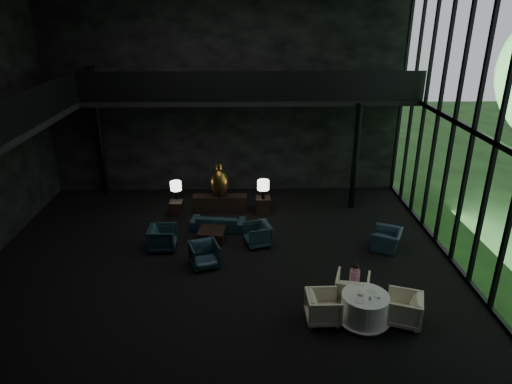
{
  "coord_description": "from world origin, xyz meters",
  "views": [
    {
      "loc": [
        0.77,
        -11.91,
        7.11
      ],
      "look_at": [
        1.06,
        0.5,
        2.08
      ],
      "focal_mm": 32.0,
      "sensor_mm": 36.0,
      "label": 1
    }
  ],
  "objects_px": {
    "side_table_right": "(263,205)",
    "dining_chair_north": "(352,286)",
    "table_lamp_left": "(176,187)",
    "child": "(355,274)",
    "bronze_urn": "(219,182)",
    "side_table_left": "(176,208)",
    "console": "(220,204)",
    "coffee_table": "(212,235)",
    "dining_chair_east": "(404,307)",
    "dining_chair_west": "(323,305)",
    "lounge_armchair_west": "(163,236)",
    "sofa": "(218,221)",
    "table_lamp_right": "(263,186)",
    "lounge_armchair_east": "(257,233)",
    "window_armchair": "(387,238)",
    "dining_table": "(364,310)",
    "lounge_armchair_south": "(204,253)"
  },
  "relations": [
    {
      "from": "side_table_right",
      "to": "dining_chair_north",
      "type": "xyz_separation_m",
      "value": [
        2.09,
        -5.63,
        0.18
      ]
    },
    {
      "from": "table_lamp_left",
      "to": "child",
      "type": "height_order",
      "value": "table_lamp_left"
    },
    {
      "from": "bronze_urn",
      "to": "side_table_left",
      "type": "bearing_deg",
      "value": -170.84
    },
    {
      "from": "console",
      "to": "table_lamp_left",
      "type": "height_order",
      "value": "table_lamp_left"
    },
    {
      "from": "coffee_table",
      "to": "dining_chair_east",
      "type": "bearing_deg",
      "value": -41.52
    },
    {
      "from": "bronze_urn",
      "to": "table_lamp_left",
      "type": "relative_size",
      "value": 1.83
    },
    {
      "from": "dining_chair_west",
      "to": "coffee_table",
      "type": "bearing_deg",
      "value": 34.36
    },
    {
      "from": "bronze_urn",
      "to": "lounge_armchair_west",
      "type": "bearing_deg",
      "value": -120.18
    },
    {
      "from": "sofa",
      "to": "child",
      "type": "xyz_separation_m",
      "value": [
        3.77,
        -4.08,
        0.41
      ]
    },
    {
      "from": "coffee_table",
      "to": "sofa",
      "type": "bearing_deg",
      "value": 77.99
    },
    {
      "from": "table_lamp_right",
      "to": "lounge_armchair_west",
      "type": "bearing_deg",
      "value": -141.38
    },
    {
      "from": "bronze_urn",
      "to": "dining_chair_north",
      "type": "bearing_deg",
      "value": -57.29
    },
    {
      "from": "bronze_urn",
      "to": "dining_chair_east",
      "type": "relative_size",
      "value": 1.39
    },
    {
      "from": "lounge_armchair_east",
      "to": "child",
      "type": "xyz_separation_m",
      "value": [
        2.45,
        -2.94,
        0.32
      ]
    },
    {
      "from": "bronze_urn",
      "to": "coffee_table",
      "type": "bearing_deg",
      "value": -94.06
    },
    {
      "from": "dining_chair_east",
      "to": "table_lamp_left",
      "type": "bearing_deg",
      "value": -116.27
    },
    {
      "from": "coffee_table",
      "to": "lounge_armchair_west",
      "type": "bearing_deg",
      "value": -159.24
    },
    {
      "from": "console",
      "to": "dining_chair_north",
      "type": "xyz_separation_m",
      "value": [
        3.69,
        -5.73,
        0.15
      ]
    },
    {
      "from": "window_armchair",
      "to": "dining_table",
      "type": "height_order",
      "value": "window_armchair"
    },
    {
      "from": "lounge_armchair_west",
      "to": "dining_chair_west",
      "type": "xyz_separation_m",
      "value": [
        4.48,
        -3.66,
        -0.02
      ]
    },
    {
      "from": "console",
      "to": "dining_table",
      "type": "xyz_separation_m",
      "value": [
        3.81,
        -6.56,
        0.01
      ]
    },
    {
      "from": "lounge_armchair_east",
      "to": "sofa",
      "type": "bearing_deg",
      "value": -146.72
    },
    {
      "from": "lounge_armchair_east",
      "to": "dining_table",
      "type": "distance_m",
      "value": 4.65
    },
    {
      "from": "side_table_left",
      "to": "table_lamp_left",
      "type": "distance_m",
      "value": 0.79
    },
    {
      "from": "lounge_armchair_east",
      "to": "coffee_table",
      "type": "height_order",
      "value": "lounge_armchair_east"
    },
    {
      "from": "dining_chair_west",
      "to": "table_lamp_right",
      "type": "bearing_deg",
      "value": 10.2
    },
    {
      "from": "coffee_table",
      "to": "side_table_left",
      "type": "bearing_deg",
      "value": 125.41
    },
    {
      "from": "dining_chair_east",
      "to": "bronze_urn",
      "type": "bearing_deg",
      "value": -124.48
    },
    {
      "from": "dining_chair_east",
      "to": "child",
      "type": "height_order",
      "value": "child"
    },
    {
      "from": "sofa",
      "to": "lounge_armchair_east",
      "type": "xyz_separation_m",
      "value": [
        1.32,
        -1.15,
        0.09
      ]
    },
    {
      "from": "coffee_table",
      "to": "dining_chair_east",
      "type": "xyz_separation_m",
      "value": [
        4.91,
        -4.35,
        0.26
      ]
    },
    {
      "from": "table_lamp_right",
      "to": "dining_chair_north",
      "type": "height_order",
      "value": "table_lamp_right"
    },
    {
      "from": "lounge_armchair_east",
      "to": "lounge_armchair_south",
      "type": "bearing_deg",
      "value": -67.29
    },
    {
      "from": "dining_chair_west",
      "to": "dining_chair_north",
      "type": "bearing_deg",
      "value": -49.57
    },
    {
      "from": "table_lamp_left",
      "to": "table_lamp_right",
      "type": "height_order",
      "value": "table_lamp_right"
    },
    {
      "from": "table_lamp_right",
      "to": "dining_table",
      "type": "bearing_deg",
      "value": -70.76
    },
    {
      "from": "lounge_armchair_west",
      "to": "dining_chair_north",
      "type": "relative_size",
      "value": 0.97
    },
    {
      "from": "lounge_armchair_west",
      "to": "dining_chair_west",
      "type": "relative_size",
      "value": 1.04
    },
    {
      "from": "console",
      "to": "lounge_armchair_east",
      "type": "relative_size",
      "value": 2.43
    },
    {
      "from": "lounge_armchair_east",
      "to": "lounge_armchair_south",
      "type": "height_order",
      "value": "lounge_armchair_south"
    },
    {
      "from": "side_table_left",
      "to": "lounge_armchair_east",
      "type": "xyz_separation_m",
      "value": [
        2.93,
        -2.39,
        0.15
      ]
    },
    {
      "from": "dining_chair_north",
      "to": "dining_chair_east",
      "type": "relative_size",
      "value": 1.04
    },
    {
      "from": "lounge_armchair_west",
      "to": "table_lamp_left",
      "type": "bearing_deg",
      "value": -1.18
    },
    {
      "from": "bronze_urn",
      "to": "sofa",
      "type": "bearing_deg",
      "value": -89.85
    },
    {
      "from": "bronze_urn",
      "to": "window_armchair",
      "type": "height_order",
      "value": "bronze_urn"
    },
    {
      "from": "side_table_right",
      "to": "sofa",
      "type": "relative_size",
      "value": 0.36
    },
    {
      "from": "console",
      "to": "side_table_left",
      "type": "relative_size",
      "value": 3.84
    },
    {
      "from": "side_table_right",
      "to": "lounge_armchair_south",
      "type": "height_order",
      "value": "lounge_armchair_south"
    },
    {
      "from": "lounge_armchair_west",
      "to": "coffee_table",
      "type": "height_order",
      "value": "lounge_armchair_west"
    },
    {
      "from": "sofa",
      "to": "dining_table",
      "type": "bearing_deg",
      "value": 134.6
    }
  ]
}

